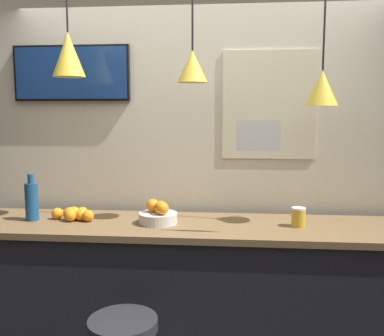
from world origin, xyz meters
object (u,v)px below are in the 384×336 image
object	(u,v)px
spread_jar	(298,217)
mounted_tv	(71,73)
fruit_bowl	(158,215)
juice_bottle	(32,201)

from	to	relation	value
spread_jar	mounted_tv	world-z (taller)	mounted_tv
fruit_bowl	mounted_tv	xyz separation A→B (m)	(-0.67, 0.38, 0.91)
juice_bottle	mounted_tv	xyz separation A→B (m)	(0.15, 0.38, 0.83)
fruit_bowl	spread_jar	xyz separation A→B (m)	(0.86, 0.00, 0.00)
fruit_bowl	spread_jar	world-z (taller)	fruit_bowl
fruit_bowl	spread_jar	size ratio (longest dim) A/B	2.06
spread_jar	mounted_tv	distance (m)	1.82
spread_jar	mounted_tv	xyz separation A→B (m)	(-1.53, 0.38, 0.90)
spread_jar	fruit_bowl	bearing A→B (deg)	-179.68
fruit_bowl	mounted_tv	distance (m)	1.19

